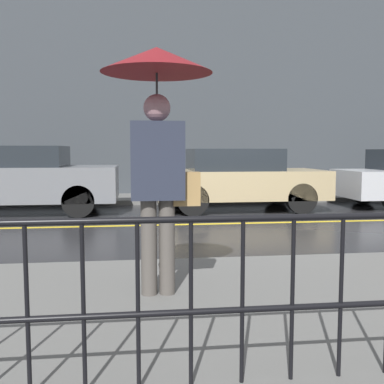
# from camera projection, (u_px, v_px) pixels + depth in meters

# --- Properties ---
(ground_plane) EXTENTS (80.00, 80.00, 0.00)m
(ground_plane) POSITION_uv_depth(u_px,v_px,m) (233.00, 224.00, 8.69)
(ground_plane) COLOR #262628
(sidewalk_near) EXTENTS (28.00, 3.16, 0.12)m
(sidewalk_near) POSITION_uv_depth(u_px,v_px,m) (347.00, 303.00, 3.99)
(sidewalk_near) COLOR #60605E
(sidewalk_near) RESTS_ON ground_plane
(sidewalk_far) EXTENTS (28.00, 1.98, 0.12)m
(sidewalk_far) POSITION_uv_depth(u_px,v_px,m) (201.00, 198.00, 12.79)
(sidewalk_far) COLOR #60605E
(sidewalk_far) RESTS_ON ground_plane
(lane_marking) EXTENTS (25.20, 0.12, 0.01)m
(lane_marking) POSITION_uv_depth(u_px,v_px,m) (233.00, 223.00, 8.69)
(lane_marking) COLOR gold
(lane_marking) RESTS_ON ground_plane
(building_storefront) EXTENTS (28.00, 0.30, 6.22)m
(building_storefront) POSITION_uv_depth(u_px,v_px,m) (196.00, 94.00, 13.64)
(building_storefront) COLOR #383D42
(building_storefront) RESTS_ON ground_plane
(pedestrian) EXTENTS (0.97, 0.97, 2.18)m
(pedestrian) POSITION_uv_depth(u_px,v_px,m) (158.00, 110.00, 3.91)
(pedestrian) COLOR #4C4742
(pedestrian) RESTS_ON sidewalk_near
(car_grey) EXTENTS (4.12, 1.81, 1.51)m
(car_grey) POSITION_uv_depth(u_px,v_px,m) (22.00, 179.00, 10.04)
(car_grey) COLOR slate
(car_grey) RESTS_ON ground_plane
(car_tan) EXTENTS (3.94, 1.93, 1.45)m
(car_tan) POSITION_uv_depth(u_px,v_px,m) (237.00, 178.00, 10.66)
(car_tan) COLOR tan
(car_tan) RESTS_ON ground_plane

